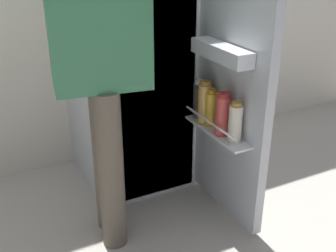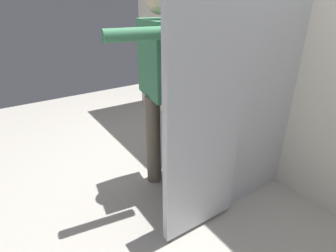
{
  "view_description": "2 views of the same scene",
  "coord_description": "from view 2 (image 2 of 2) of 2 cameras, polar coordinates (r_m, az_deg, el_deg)",
  "views": [
    {
      "loc": [
        -0.82,
        -1.6,
        1.38
      ],
      "look_at": [
        -0.05,
        -0.07,
        0.6
      ],
      "focal_mm": 44.28,
      "sensor_mm": 36.0,
      "label": 1
    },
    {
      "loc": [
        1.4,
        -1.02,
        1.48
      ],
      "look_at": [
        -0.02,
        -0.07,
        0.66
      ],
      "focal_mm": 28.85,
      "sensor_mm": 36.0,
      "label": 2
    }
  ],
  "objects": [
    {
      "name": "person",
      "position": [
        2.08,
        -1.46,
        10.4
      ],
      "size": [
        0.53,
        0.75,
        1.58
      ],
      "color": "#665B4C",
      "rests_on": "ground_plane"
    },
    {
      "name": "ground_plane",
      "position": [
        2.28,
        1.88,
        -14.99
      ],
      "size": [
        6.08,
        6.08,
        0.0
      ],
      "primitive_type": "plane",
      "color": "#B7B2A8"
    },
    {
      "name": "kitchen_wall",
      "position": [
        2.41,
        21.83,
        19.05
      ],
      "size": [
        4.4,
        0.1,
        2.56
      ],
      "primitive_type": "cube",
      "color": "silver",
      "rests_on": "ground_plane"
    },
    {
      "name": "refrigerator",
      "position": [
        2.16,
        13.87,
        7.32
      ],
      "size": [
        0.63,
        1.2,
        1.67
      ],
      "color": "silver",
      "rests_on": "ground_plane"
    }
  ]
}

